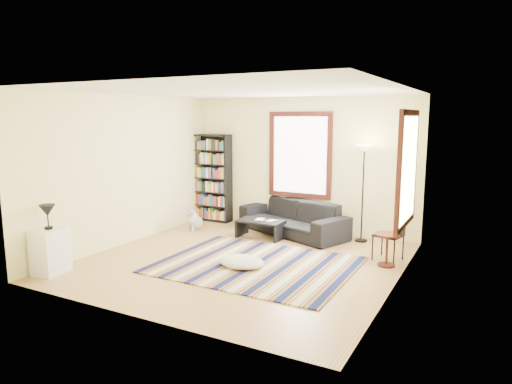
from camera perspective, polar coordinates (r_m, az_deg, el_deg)
The scene contains 21 objects.
floor at distance 7.77m, azimuth -1.75°, elevation -8.93°, with size 5.00×5.00×0.10m, color tan.
ceiling at distance 7.39m, azimuth -1.86°, elevation 12.94°, with size 5.00×5.00×0.10m, color white.
wall_back at distance 9.72m, azimuth 5.68°, elevation 3.48°, with size 5.00×0.10×2.80m, color #FCF1AA.
wall_front at distance 5.41m, azimuth -15.33°, elevation -1.50°, with size 5.00×0.10×2.80m, color #FCF1AA.
wall_left at distance 8.98m, azimuth -16.10°, elevation 2.67°, with size 0.10×5.00×2.80m, color #FCF1AA.
wall_right at distance 6.57m, azimuth 17.88°, elevation 0.26°, with size 0.10×5.00×2.80m, color #FCF1AA.
window_back at distance 9.63m, azimuth 5.52°, elevation 4.62°, with size 1.20×0.06×1.60m, color white.
window_right at distance 7.34m, azimuth 18.46°, elevation 2.72°, with size 0.06×1.20×1.60m, color white.
rug at distance 7.53m, azimuth -0.02°, elevation -9.05°, with size 3.07×2.45×0.02m, color #0D1743.
sofa at distance 9.43m, azimuth 4.58°, elevation -3.18°, with size 2.38×0.93×0.69m, color black.
bookshelf at distance 10.55m, azimuth -5.47°, elevation 1.75°, with size 0.90×0.30×2.00m, color black.
coffee_table at distance 9.12m, azimuth 0.57°, elevation -4.65°, with size 0.90×0.50×0.36m, color black.
book_a at distance 9.12m, azimuth 0.01°, elevation -3.42°, with size 0.23×0.17×0.02m, color beige.
book_b at distance 9.05m, azimuth 1.56°, elevation -3.54°, with size 0.15×0.20×0.02m, color beige.
floor_cushion at distance 7.40m, azimuth -1.80°, elevation -8.72°, with size 0.75×0.56×0.19m, color beige.
floor_lamp at distance 8.96m, azimuth 13.19°, elevation -0.26°, with size 0.30×0.30×1.86m, color black, non-canonical shape.
side_table at distance 7.71m, azimuth 16.04°, elevation -6.95°, with size 0.40×0.40×0.54m, color #3F160F.
folding_chair at distance 7.98m, azimuth 16.22°, elevation -5.22°, with size 0.42×0.40×0.86m, color black.
white_cabinet at distance 7.74m, azimuth -24.32°, elevation -6.77°, with size 0.38×0.50×0.70m, color white.
table_lamp at distance 7.61m, azimuth -24.59°, elevation -2.85°, with size 0.24×0.24×0.38m, color black, non-canonical shape.
dog at distance 9.86m, azimuth -7.66°, elevation -3.25°, with size 0.36×0.50×0.50m, color #ACACAC, non-canonical shape.
Camera 1 is at (3.66, -6.40, 2.39)m, focal length 32.00 mm.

